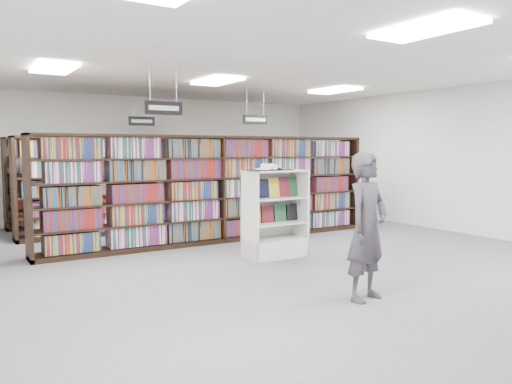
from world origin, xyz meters
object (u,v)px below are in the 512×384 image
endcap_display (274,228)px  open_book (270,169)px  bookshelf_row_near (218,189)px  shopper (367,227)px

endcap_display → open_book: 1.03m
bookshelf_row_near → shopper: bookshelf_row_near is taller
endcap_display → shopper: (-0.40, -2.63, 0.41)m
open_book → endcap_display: bearing=22.4°
bookshelf_row_near → open_book: (0.02, -1.85, 0.47)m
endcap_display → shopper: size_ratio=0.82×
bookshelf_row_near → shopper: (-0.25, -4.42, -0.15)m
endcap_display → shopper: shopper is taller
open_book → shopper: (-0.27, -2.57, -0.62)m
bookshelf_row_near → open_book: bookshelf_row_near is taller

